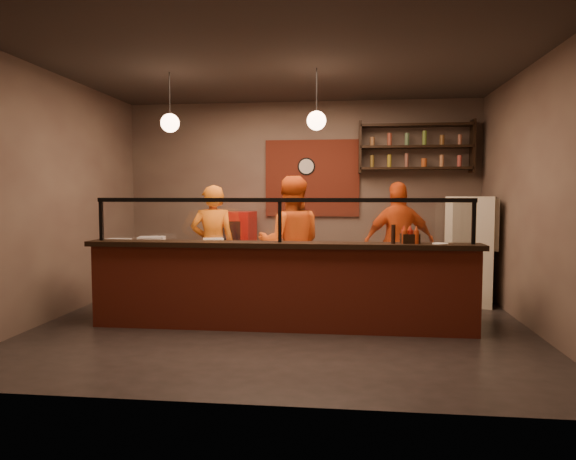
# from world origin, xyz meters

# --- Properties ---
(floor) EXTENTS (6.00, 6.00, 0.00)m
(floor) POSITION_xyz_m (0.00, 0.00, 0.00)
(floor) COLOR black
(floor) RESTS_ON ground
(ceiling) EXTENTS (6.00, 6.00, 0.00)m
(ceiling) POSITION_xyz_m (0.00, 0.00, 3.20)
(ceiling) COLOR #332C27
(ceiling) RESTS_ON wall_back
(wall_back) EXTENTS (6.00, 0.00, 6.00)m
(wall_back) POSITION_xyz_m (0.00, 2.50, 1.60)
(wall_back) COLOR #6D5F50
(wall_back) RESTS_ON floor
(wall_left) EXTENTS (0.00, 5.00, 5.00)m
(wall_left) POSITION_xyz_m (-3.00, 0.00, 1.60)
(wall_left) COLOR #6D5F50
(wall_left) RESTS_ON floor
(wall_right) EXTENTS (0.00, 5.00, 5.00)m
(wall_right) POSITION_xyz_m (3.00, 0.00, 1.60)
(wall_right) COLOR #6D5F50
(wall_right) RESTS_ON floor
(wall_front) EXTENTS (6.00, 0.00, 6.00)m
(wall_front) POSITION_xyz_m (0.00, -2.50, 1.60)
(wall_front) COLOR #6D5F50
(wall_front) RESTS_ON floor
(brick_patch) EXTENTS (1.60, 0.04, 1.30)m
(brick_patch) POSITION_xyz_m (0.20, 2.47, 1.90)
(brick_patch) COLOR #993621
(brick_patch) RESTS_ON wall_back
(service_counter) EXTENTS (4.60, 0.25, 1.00)m
(service_counter) POSITION_xyz_m (0.00, -0.30, 0.50)
(service_counter) COLOR #993621
(service_counter) RESTS_ON floor
(counter_ledge) EXTENTS (4.70, 0.37, 0.06)m
(counter_ledge) POSITION_xyz_m (0.00, -0.30, 1.03)
(counter_ledge) COLOR black
(counter_ledge) RESTS_ON service_counter
(worktop_cabinet) EXTENTS (4.60, 0.75, 0.85)m
(worktop_cabinet) POSITION_xyz_m (0.00, 0.20, 0.42)
(worktop_cabinet) COLOR gray
(worktop_cabinet) RESTS_ON floor
(worktop) EXTENTS (4.60, 0.75, 0.05)m
(worktop) POSITION_xyz_m (0.00, 0.20, 0.88)
(worktop) COLOR beige
(worktop) RESTS_ON worktop_cabinet
(sneeze_guard) EXTENTS (4.50, 0.05, 0.52)m
(sneeze_guard) POSITION_xyz_m (0.00, -0.30, 1.37)
(sneeze_guard) COLOR white
(sneeze_guard) RESTS_ON counter_ledge
(wall_shelving) EXTENTS (1.84, 0.28, 0.85)m
(wall_shelving) POSITION_xyz_m (1.90, 2.32, 2.40)
(wall_shelving) COLOR black
(wall_shelving) RESTS_ON wall_back
(wall_clock) EXTENTS (0.30, 0.04, 0.30)m
(wall_clock) POSITION_xyz_m (0.10, 2.46, 2.10)
(wall_clock) COLOR black
(wall_clock) RESTS_ON wall_back
(pendant_left) EXTENTS (0.24, 0.24, 0.77)m
(pendant_left) POSITION_xyz_m (-1.50, 0.20, 2.55)
(pendant_left) COLOR black
(pendant_left) RESTS_ON ceiling
(pendant_right) EXTENTS (0.24, 0.24, 0.77)m
(pendant_right) POSITION_xyz_m (0.40, 0.20, 2.55)
(pendant_right) COLOR black
(pendant_right) RESTS_ON ceiling
(cook_left) EXTENTS (0.73, 0.58, 1.76)m
(cook_left) POSITION_xyz_m (-1.16, 1.01, 0.88)
(cook_left) COLOR orange
(cook_left) RESTS_ON floor
(cook_mid) EXTENTS (0.99, 0.81, 1.88)m
(cook_mid) POSITION_xyz_m (0.01, 0.78, 0.94)
(cook_mid) COLOR #DB5214
(cook_mid) RESTS_ON floor
(cook_right) EXTENTS (1.13, 0.64, 1.81)m
(cook_right) POSITION_xyz_m (1.56, 1.37, 0.91)
(cook_right) COLOR #D64B14
(cook_right) RESTS_ON floor
(fridge) EXTENTS (0.81, 0.78, 1.60)m
(fridge) POSITION_xyz_m (2.60, 1.48, 0.80)
(fridge) COLOR #EDE8C9
(fridge) RESTS_ON floor
(red_cooler) EXTENTS (0.63, 0.58, 1.34)m
(red_cooler) POSITION_xyz_m (-1.06, 2.15, 0.67)
(red_cooler) COLOR #B3120B
(red_cooler) RESTS_ON floor
(pizza_dough) EXTENTS (0.53, 0.53, 0.01)m
(pizza_dough) POSITION_xyz_m (1.12, 0.21, 0.91)
(pizza_dough) COLOR white
(pizza_dough) RESTS_ON worktop
(prep_tub_a) EXTENTS (0.38, 0.33, 0.17)m
(prep_tub_a) POSITION_xyz_m (-1.78, 0.22, 0.98)
(prep_tub_a) COLOR silver
(prep_tub_a) RESTS_ON worktop
(prep_tub_b) EXTENTS (0.32, 0.29, 0.14)m
(prep_tub_b) POSITION_xyz_m (-1.00, 0.41, 0.97)
(prep_tub_b) COLOR silver
(prep_tub_b) RESTS_ON worktop
(prep_tub_c) EXTENTS (0.34, 0.29, 0.16)m
(prep_tub_c) POSITION_xyz_m (-2.15, -0.06, 0.98)
(prep_tub_c) COLOR silver
(prep_tub_c) RESTS_ON worktop
(rolling_pin) EXTENTS (0.33, 0.25, 0.06)m
(rolling_pin) POSITION_xyz_m (-1.72, 0.34, 0.93)
(rolling_pin) COLOR yellow
(rolling_pin) RESTS_ON worktop
(condiment_caddy) EXTENTS (0.22, 0.19, 0.11)m
(condiment_caddy) POSITION_xyz_m (1.52, -0.26, 1.12)
(condiment_caddy) COLOR black
(condiment_caddy) RESTS_ON counter_ledge
(pepper_mill) EXTENTS (0.06, 0.06, 0.22)m
(pepper_mill) POSITION_xyz_m (1.32, -0.33, 1.17)
(pepper_mill) COLOR black
(pepper_mill) RESTS_ON counter_ledge
(small_plate) EXTENTS (0.24, 0.24, 0.01)m
(small_plate) POSITION_xyz_m (1.85, -0.33, 1.07)
(small_plate) COLOR silver
(small_plate) RESTS_ON counter_ledge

